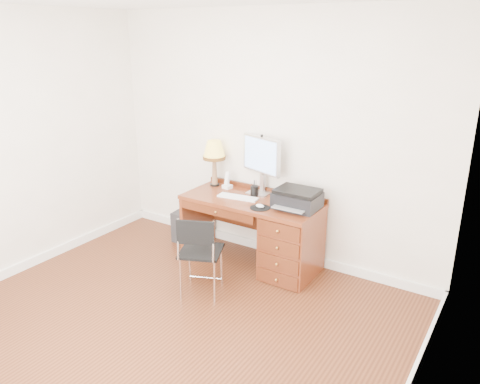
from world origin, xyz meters
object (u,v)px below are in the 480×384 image
Objects in this scene: monitor at (261,158)px; printer at (297,199)px; phone at (227,184)px; chair at (197,248)px; desk at (278,235)px; equipment_box at (189,226)px; leg_lamp at (214,153)px.

monitor reaches higher than printer.
phone is 0.23× the size of chair.
monitor reaches higher than phone.
printer reaches higher than phone.
chair is at bearing -115.83° from desk.
chair is 2.22× the size of equipment_box.
equipment_box is (-0.93, -0.13, -0.96)m from monitor.
leg_lamp reaches higher than equipment_box.
equipment_box is at bearing 177.30° from printer.
equipment_box is (-0.35, -0.08, -0.95)m from leg_lamp.
leg_lamp is (-0.58, -0.05, -0.01)m from monitor.
leg_lamp is (-0.93, 0.17, 0.73)m from desk.
phone is at bearing -2.50° from leg_lamp.
printer is at bearing -7.04° from leg_lamp.
desk is 2.37× the size of monitor.
leg_lamp is (-1.13, 0.14, 0.29)m from printer.
desk is 1.81× the size of chair.
leg_lamp reaches higher than phone.
phone is (-0.95, 0.13, -0.04)m from printer.
chair is (-0.06, -1.08, -0.65)m from monitor.
desk is 7.81× the size of phone.
phone is 1.12m from chair.
phone is at bearing -152.79° from monitor.
desk is 1.30m from equipment_box.
monitor is 1.70× the size of equipment_box.
chair is at bearing -74.89° from monitor.
printer is 1.19× the size of equipment_box.
monitor reaches higher than desk.
monitor is 0.53m from phone.
leg_lamp reaches higher than chair.
phone reaches higher than desk.
chair is at bearing -63.24° from leg_lamp.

